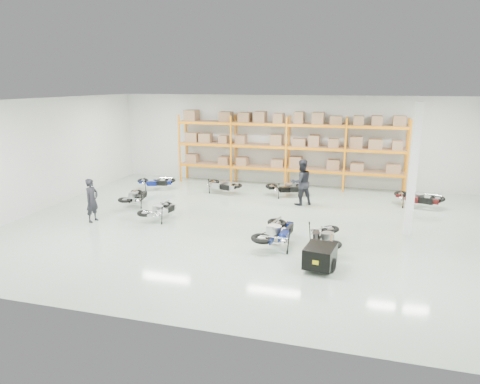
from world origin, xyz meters
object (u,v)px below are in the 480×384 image
(moto_black_far_left, at_px, (135,194))
(moto_back_b, at_px, (222,183))
(moto_back_d, at_px, (418,195))
(moto_silver_left, at_px, (159,207))
(moto_touring_right, at_px, (325,234))
(person_left, at_px, (92,200))
(person_back, at_px, (301,182))
(moto_back_a, at_px, (156,180))
(moto_blue_centre, at_px, (277,228))
(moto_back_c, at_px, (288,185))
(trailer, at_px, (320,256))

(moto_black_far_left, distance_m, moto_back_b, 4.19)
(moto_back_d, bearing_deg, moto_silver_left, 130.98)
(moto_touring_right, relative_size, moto_back_b, 1.03)
(person_left, relative_size, person_back, 0.84)
(moto_back_a, distance_m, moto_back_b, 3.36)
(moto_blue_centre, height_order, moto_black_far_left, moto_blue_centre)
(moto_touring_right, relative_size, moto_back_a, 1.05)
(moto_touring_right, xyz_separation_m, person_back, (-1.41, 4.88, 0.47))
(moto_back_c, distance_m, person_left, 8.56)
(moto_blue_centre, height_order, moto_back_b, moto_blue_centre)
(moto_back_a, distance_m, person_back, 7.25)
(person_back, bearing_deg, moto_blue_centre, 55.28)
(moto_touring_right, bearing_deg, moto_back_c, 103.50)
(moto_silver_left, bearing_deg, trailer, 166.15)
(moto_back_b, bearing_deg, moto_black_far_left, 155.17)
(moto_black_far_left, bearing_deg, moto_touring_right, 153.82)
(moto_back_b, xyz_separation_m, moto_back_d, (8.63, -0.13, 0.04))
(moto_back_a, height_order, person_back, person_back)
(moto_blue_centre, relative_size, trailer, 1.16)
(person_back, bearing_deg, moto_silver_left, 2.06)
(moto_back_a, bearing_deg, trailer, -148.58)
(moto_blue_centre, xyz_separation_m, trailer, (1.50, -1.46, -0.19))
(trailer, distance_m, moto_back_b, 9.12)
(moto_back_a, relative_size, moto_back_c, 0.93)
(moto_back_a, xyz_separation_m, moto_back_b, (3.35, 0.19, 0.01))
(trailer, bearing_deg, person_left, 175.25)
(moto_black_far_left, relative_size, moto_back_a, 1.00)
(moto_back_d, bearing_deg, moto_back_a, 106.95)
(moto_blue_centre, bearing_deg, moto_back_b, -51.81)
(moto_black_far_left, bearing_deg, moto_back_b, -141.43)
(moto_silver_left, relative_size, person_back, 0.81)
(moto_black_far_left, bearing_deg, moto_back_c, -158.73)
(moto_black_far_left, xyz_separation_m, moto_back_a, (-0.41, 2.79, -0.00))
(moto_black_far_left, distance_m, moto_back_c, 6.82)
(moto_touring_right, bearing_deg, moto_blue_centre, 179.15)
(moto_back_a, xyz_separation_m, moto_back_c, (6.43, 0.41, 0.03))
(trailer, bearing_deg, moto_touring_right, 98.86)
(moto_blue_centre, xyz_separation_m, person_left, (-7.14, 0.63, 0.23))
(moto_silver_left, relative_size, person_left, 0.96)
(moto_black_far_left, relative_size, moto_back_d, 0.92)
(moto_blue_centre, relative_size, moto_back_d, 1.12)
(person_left, bearing_deg, moto_blue_centre, -88.43)
(moto_touring_right, height_order, person_back, person_back)
(moto_silver_left, distance_m, moto_touring_right, 6.46)
(moto_silver_left, height_order, trailer, moto_silver_left)
(moto_blue_centre, bearing_deg, moto_silver_left, -10.98)
(moto_black_far_left, relative_size, moto_back_c, 0.93)
(moto_silver_left, xyz_separation_m, trailer, (6.31, -2.95, -0.08))
(moto_silver_left, distance_m, moto_back_a, 4.89)
(moto_back_b, relative_size, moto_back_d, 0.93)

